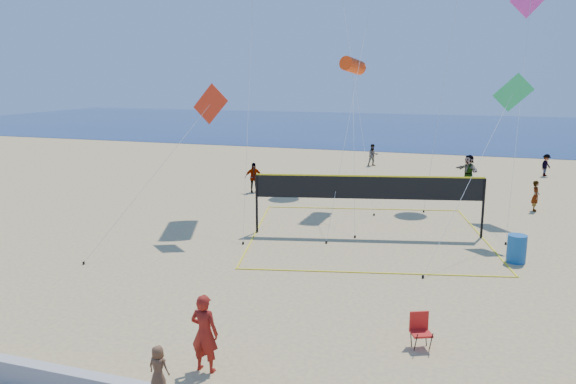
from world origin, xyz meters
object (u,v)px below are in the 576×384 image
(camp_chair, at_px, (420,328))
(woman, at_px, (204,333))
(trash_barrel, at_px, (517,249))
(volleyball_net, at_px, (368,194))

(camp_chair, bearing_deg, woman, -173.60)
(camp_chair, xyz_separation_m, trash_barrel, (2.66, 7.62, 0.01))
(trash_barrel, relative_size, volleyball_net, 0.09)
(woman, bearing_deg, camp_chair, -146.47)
(woman, distance_m, volleyball_net, 12.19)
(volleyball_net, bearing_deg, camp_chair, -85.47)
(camp_chair, height_order, trash_barrel, trash_barrel)
(camp_chair, distance_m, trash_barrel, 8.07)
(woman, xyz_separation_m, volleyball_net, (1.47, 12.07, 0.84))
(trash_barrel, distance_m, volleyball_net, 6.09)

